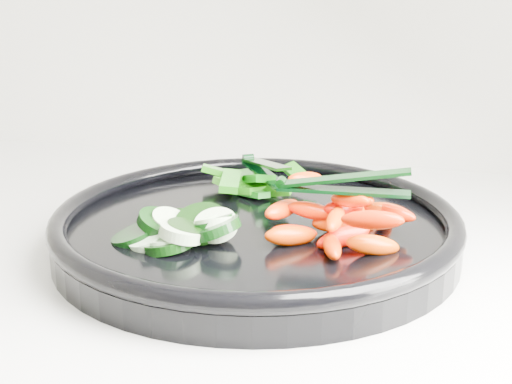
# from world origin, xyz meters

# --- Properties ---
(veggie_tray) EXTENTS (0.46, 0.46, 0.04)m
(veggie_tray) POSITION_xyz_m (-0.48, 1.68, 0.95)
(veggie_tray) COLOR black
(veggie_tray) RESTS_ON counter
(cucumber_pile) EXTENTS (0.13, 0.11, 0.04)m
(cucumber_pile) POSITION_xyz_m (-0.54, 1.63, 0.96)
(cucumber_pile) COLOR black
(cucumber_pile) RESTS_ON veggie_tray
(carrot_pile) EXTENTS (0.13, 0.14, 0.05)m
(carrot_pile) POSITION_xyz_m (-0.40, 1.66, 0.97)
(carrot_pile) COLOR #FF0F00
(carrot_pile) RESTS_ON veggie_tray
(pepper_pile) EXTENTS (0.13, 0.10, 0.04)m
(pepper_pile) POSITION_xyz_m (-0.51, 1.77, 0.96)
(pepper_pile) COLOR #10750B
(pepper_pile) RESTS_ON veggie_tray
(tong_carrot) EXTENTS (0.11, 0.02, 0.02)m
(tong_carrot) POSITION_xyz_m (-0.41, 1.66, 1.00)
(tong_carrot) COLOR black
(tong_carrot) RESTS_ON carrot_pile
(tong_pepper) EXTENTS (0.08, 0.10, 0.02)m
(tong_pepper) POSITION_xyz_m (-0.50, 1.77, 0.98)
(tong_pepper) COLOR black
(tong_pepper) RESTS_ON pepper_pile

